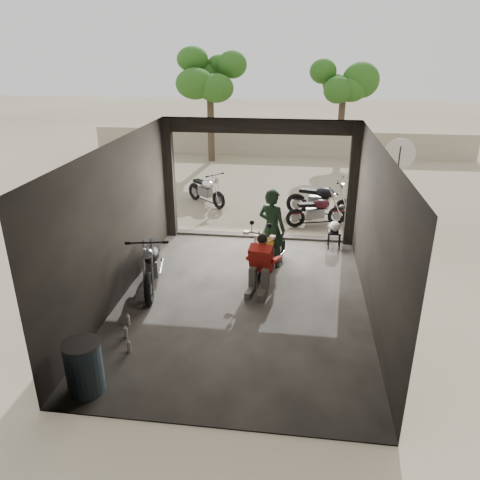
% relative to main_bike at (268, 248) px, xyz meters
% --- Properties ---
extents(ground, '(80.00, 80.00, 0.00)m').
position_rel_main_bike_xyz_m(ground, '(-0.41, -1.48, -0.57)').
color(ground, '#7A6D56').
rests_on(ground, ground).
extents(garage, '(7.00, 7.13, 3.20)m').
position_rel_main_bike_xyz_m(garage, '(-0.41, -0.94, 0.71)').
color(garage, '#2D2B28').
rests_on(garage, ground).
extents(boundary_wall, '(18.00, 0.30, 1.20)m').
position_rel_main_bike_xyz_m(boundary_wall, '(-0.41, 12.52, 0.03)').
color(boundary_wall, gray).
rests_on(boundary_wall, ground).
extents(tree_left, '(2.20, 2.20, 5.60)m').
position_rel_main_bike_xyz_m(tree_left, '(-3.41, 11.02, 3.42)').
color(tree_left, '#382B1E').
rests_on(tree_left, ground).
extents(tree_right, '(2.20, 2.20, 5.00)m').
position_rel_main_bike_xyz_m(tree_right, '(2.39, 12.52, 2.99)').
color(tree_right, '#382B1E').
rests_on(tree_right, ground).
extents(main_bike, '(1.22, 1.83, 1.13)m').
position_rel_main_bike_xyz_m(main_bike, '(0.00, 0.00, 0.00)').
color(main_bike, beige).
rests_on(main_bike, ground).
extents(left_bike, '(1.15, 2.03, 1.29)m').
position_rel_main_bike_xyz_m(left_bike, '(-2.41, -1.10, 0.08)').
color(left_bike, black).
rests_on(left_bike, ground).
extents(outside_bike_a, '(1.68, 1.59, 1.11)m').
position_rel_main_bike_xyz_m(outside_bike_a, '(-2.40, 4.70, -0.01)').
color(outside_bike_a, black).
rests_on(outside_bike_a, ground).
extents(outside_bike_b, '(1.69, 1.06, 1.06)m').
position_rel_main_bike_xyz_m(outside_bike_b, '(1.17, 3.11, -0.03)').
color(outside_bike_b, '#3B0E15').
rests_on(outside_bike_b, ground).
extents(outside_bike_c, '(2.01, 1.23, 1.27)m').
position_rel_main_bike_xyz_m(outside_bike_c, '(1.29, 3.88, 0.07)').
color(outside_bike_c, black).
rests_on(outside_bike_c, ground).
extents(rider, '(0.82, 0.72, 1.90)m').
position_rel_main_bike_xyz_m(rider, '(0.04, 0.28, 0.39)').
color(rider, black).
rests_on(rider, ground).
extents(mechanic, '(0.77, 0.95, 1.24)m').
position_rel_main_bike_xyz_m(mechanic, '(-0.11, -1.11, 0.05)').
color(mechanic, '#B12317').
rests_on(mechanic, ground).
extents(stool, '(0.33, 0.33, 0.46)m').
position_rel_main_bike_xyz_m(stool, '(1.59, 1.52, -0.17)').
color(stool, black).
rests_on(stool, ground).
extents(helmet, '(0.33, 0.35, 0.27)m').
position_rel_main_bike_xyz_m(helmet, '(1.58, 1.54, 0.03)').
color(helmet, silver).
rests_on(helmet, stool).
extents(oil_drum, '(0.57, 0.57, 0.85)m').
position_rel_main_bike_xyz_m(oil_drum, '(-2.41, -4.48, -0.14)').
color(oil_drum, '#3E5768').
rests_on(oil_drum, ground).
extents(sign_post, '(0.86, 0.08, 2.57)m').
position_rel_main_bike_xyz_m(sign_post, '(3.30, 3.29, 1.18)').
color(sign_post, black).
rests_on(sign_post, ground).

